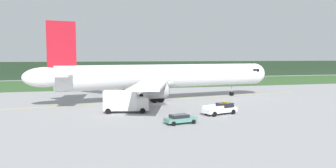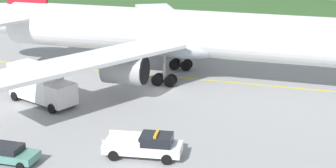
# 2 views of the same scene
# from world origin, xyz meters

# --- Properties ---
(ground) EXTENTS (320.00, 320.00, 0.00)m
(ground) POSITION_xyz_m (0.00, 0.00, 0.00)
(ground) COLOR gray
(grass_verge) EXTENTS (320.00, 41.43, 0.04)m
(grass_verge) POSITION_xyz_m (0.00, 50.90, 0.02)
(grass_verge) COLOR #32552A
(grass_verge) RESTS_ON ground
(taxiway_centerline_main) EXTENTS (70.88, 11.98, 0.01)m
(taxiway_centerline_main) POSITION_xyz_m (2.18, 5.53, 0.00)
(taxiway_centerline_main) COLOR yellow
(taxiway_centerline_main) RESTS_ON ground
(airliner) EXTENTS (53.85, 42.68, 15.57)m
(airliner) POSITION_xyz_m (1.36, 5.39, 4.92)
(airliner) COLOR silver
(airliner) RESTS_ON ground
(ops_pickup_truck) EXTENTS (6.05, 3.58, 1.94)m
(ops_pickup_truck) POSITION_xyz_m (6.01, -13.90, 0.90)
(ops_pickup_truck) COLOR white
(ops_pickup_truck) RESTS_ON ground
(catering_truck) EXTENTS (7.57, 3.90, 3.77)m
(catering_truck) POSITION_xyz_m (-8.44, -8.16, 1.90)
(catering_truck) COLOR silver
(catering_truck) RESTS_ON ground
(staff_car) EXTENTS (4.59, 2.64, 1.30)m
(staff_car) POSITION_xyz_m (-2.42, -19.10, 0.70)
(staff_car) COLOR slate
(staff_car) RESTS_ON ground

